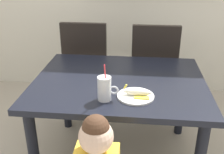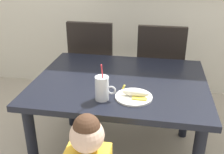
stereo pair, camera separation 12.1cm
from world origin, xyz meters
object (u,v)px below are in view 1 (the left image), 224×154
peeled_banana (138,92)px  milk_cup (105,90)px  dining_table (119,92)px  dining_chair_right (153,66)px  snack_plate (136,96)px  dining_chair_left (87,62)px

peeled_banana → milk_cup: bearing=-164.8°
dining_table → dining_chair_right: dining_chair_right is taller
snack_plate → milk_cup: bearing=-164.4°
peeled_banana → snack_plate: bearing=-171.0°
dining_table → peeled_banana: (0.13, -0.25, 0.13)m
dining_chair_left → snack_plate: size_ratio=4.17×
dining_table → milk_cup: size_ratio=4.87×
dining_chair_right → dining_chair_left: bearing=-2.3°
peeled_banana → dining_chair_right: bearing=81.5°
dining_chair_left → milk_cup: bearing=106.9°
dining_chair_right → snack_plate: 0.98m
dining_chair_left → peeled_banana: bearing=117.6°
dining_chair_left → milk_cup: size_ratio=3.88×
dining_chair_left → dining_chair_right: same height
dining_chair_right → milk_cup: 1.08m
snack_plate → peeled_banana: (0.01, 0.00, 0.03)m
dining_chair_right → milk_cup: bearing=71.2°
dining_table → dining_chair_right: bearing=68.6°
milk_cup → peeled_banana: bearing=15.2°
dining_chair_left → peeled_banana: size_ratio=5.55×
dining_chair_left → dining_chair_right: (0.65, -0.03, 0.00)m
dining_chair_left → milk_cup: dining_chair_left is taller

